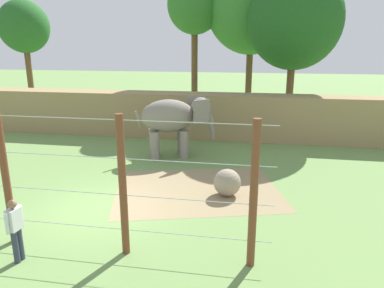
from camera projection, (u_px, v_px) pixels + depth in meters
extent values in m
plane|color=#6B8E4C|center=(100.00, 208.00, 12.05)|extent=(120.00, 120.00, 0.00)
cube|color=#937F5B|center=(197.00, 190.00, 13.60)|extent=(7.06, 6.01, 0.01)
cube|color=#997F56|center=(169.00, 114.00, 21.34)|extent=(36.00, 1.80, 2.56)
cylinder|color=gray|center=(181.00, 141.00, 17.88)|extent=(0.43, 0.43, 1.37)
cylinder|color=gray|center=(184.00, 145.00, 17.17)|extent=(0.43, 0.43, 1.37)
cylinder|color=gray|center=(153.00, 142.00, 17.61)|extent=(0.43, 0.43, 1.37)
cylinder|color=gray|center=(155.00, 146.00, 16.90)|extent=(0.43, 0.43, 1.37)
ellipsoid|color=gray|center=(168.00, 116.00, 17.03)|extent=(2.86, 2.20, 1.56)
ellipsoid|color=gray|center=(201.00, 109.00, 17.26)|extent=(1.29, 1.35, 1.13)
cube|color=gray|center=(196.00, 107.00, 17.80)|extent=(0.88, 0.15, 1.07)
cube|color=gray|center=(202.00, 111.00, 16.69)|extent=(0.68, 0.70, 1.07)
cylinder|color=gray|center=(209.00, 117.00, 17.45)|extent=(0.56, 0.47, 0.61)
cylinder|color=gray|center=(211.00, 125.00, 17.59)|extent=(0.42, 0.36, 0.57)
cylinder|color=gray|center=(213.00, 133.00, 17.71)|extent=(0.26, 0.26, 0.54)
cylinder|color=gray|center=(138.00, 119.00, 16.78)|extent=(0.31, 0.20, 0.78)
sphere|color=gray|center=(227.00, 182.00, 12.98)|extent=(0.99, 0.99, 0.99)
cylinder|color=brown|center=(6.00, 179.00, 9.56)|extent=(0.20, 0.20, 3.73)
cylinder|color=brown|center=(123.00, 187.00, 9.02)|extent=(0.20, 0.20, 3.73)
cylinder|color=brown|center=(254.00, 196.00, 8.49)|extent=(0.20, 0.20, 3.73)
cylinder|color=#B7B7BC|center=(62.00, 224.00, 9.64)|extent=(11.05, 0.02, 0.02)
cylinder|color=#B7B7BC|center=(58.00, 190.00, 9.38)|extent=(11.05, 0.02, 0.02)
cylinder|color=#B7B7BC|center=(54.00, 155.00, 9.12)|extent=(11.05, 0.02, 0.02)
cylinder|color=#B7B7BC|center=(50.00, 117.00, 8.86)|extent=(11.05, 0.02, 0.02)
cylinder|color=#33384C|center=(16.00, 247.00, 8.97)|extent=(0.15, 0.15, 0.88)
cylinder|color=#33384C|center=(20.00, 244.00, 9.11)|extent=(0.15, 0.15, 0.88)
cube|color=silver|center=(14.00, 219.00, 8.85)|extent=(0.26, 0.38, 0.56)
sphere|color=#846047|center=(12.00, 204.00, 8.74)|extent=(0.22, 0.22, 0.22)
cylinder|color=silver|center=(7.00, 224.00, 8.62)|extent=(0.10, 0.10, 0.54)
cylinder|color=silver|center=(21.00, 215.00, 9.07)|extent=(0.10, 0.10, 0.54)
cube|color=black|center=(20.00, 222.00, 9.17)|extent=(0.02, 0.07, 0.14)
cylinder|color=brown|center=(289.00, 97.00, 22.19)|extent=(0.44, 0.44, 4.33)
ellipsoid|color=#1E511E|center=(295.00, 20.00, 20.98)|extent=(5.50, 5.50, 5.78)
cylinder|color=brown|center=(194.00, 76.00, 25.30)|extent=(0.44, 0.44, 6.28)
ellipsoid|color=#2D6B28|center=(195.00, 5.00, 24.04)|extent=(3.67, 3.67, 3.85)
cylinder|color=brown|center=(30.00, 81.00, 28.10)|extent=(0.44, 0.44, 5.00)
ellipsoid|color=#235B23|center=(24.00, 26.00, 27.00)|extent=(3.71, 3.71, 3.90)
cylinder|color=brown|center=(249.00, 84.00, 25.42)|extent=(0.44, 0.44, 5.19)
ellipsoid|color=#33752D|center=(252.00, 5.00, 24.03)|extent=(6.12, 6.12, 6.43)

